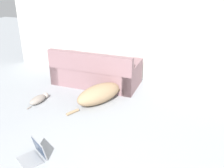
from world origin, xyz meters
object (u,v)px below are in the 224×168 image
couch (96,73)px  cat (39,99)px  dog (101,93)px  laptop_open (35,153)px

couch → cat: bearing=60.0°
cat → dog: bearing=-61.4°
dog → laptop_open: 1.84m
couch → cat: couch is taller
dog → cat: 1.22m
cat → laptop_open: laptop_open is taller
dog → laptop_open: size_ratio=3.16×
dog → couch: bearing=57.5°
cat → laptop_open: size_ratio=1.35×
couch → laptop_open: bearing=95.0°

